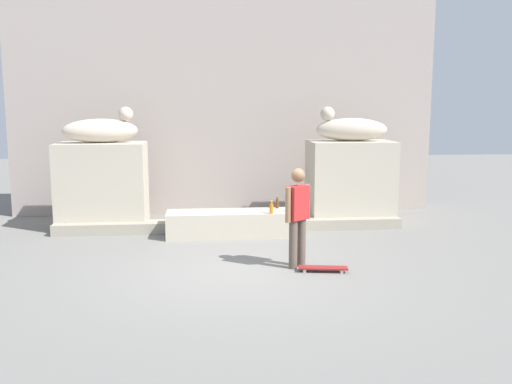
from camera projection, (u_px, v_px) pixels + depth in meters
ground_plane at (240, 270)px, 9.27m from camera, size 40.00×40.00×0.00m
facade_wall at (225, 85)px, 13.95m from camera, size 10.39×0.60×6.34m
pedestal_left at (103, 185)px, 12.37m from camera, size 1.89×1.19×1.87m
pedestal_right at (350, 182)px, 12.91m from camera, size 1.89×1.19×1.87m
statue_reclining_left at (102, 130)px, 12.20m from camera, size 1.68×0.87×0.78m
statue_reclining_right at (350, 129)px, 12.72m from camera, size 1.66×0.75×0.78m
ledge_block at (232, 224)px, 11.66m from camera, size 2.69×0.78×0.51m
skater at (298, 213)px, 9.30m from camera, size 0.46×0.37×1.67m
skateboard at (323, 268)px, 9.18m from camera, size 0.82×0.33×0.08m
bottle_clear at (292, 206)px, 11.58m from camera, size 0.07×0.07×0.29m
bottle_brown at (277, 203)px, 11.96m from camera, size 0.06×0.06×0.27m
bottle_orange at (271, 208)px, 11.37m from camera, size 0.08×0.08×0.27m
stair_step at (231, 225)px, 12.16m from camera, size 7.46×0.50×0.23m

